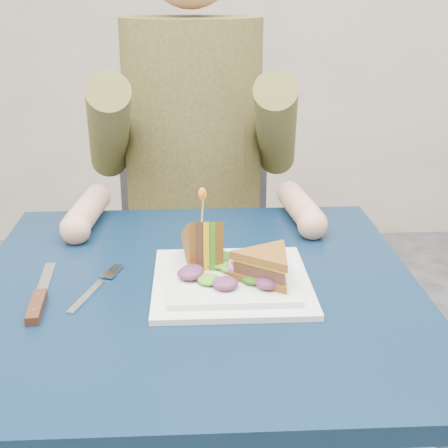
{
  "coord_description": "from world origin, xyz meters",
  "views": [
    {
      "loc": [
        -0.0,
        -0.94,
        1.2
      ],
      "look_at": [
        0.05,
        0.04,
        0.82
      ],
      "focal_mm": 50.0,
      "sensor_mm": 36.0,
      "label": 1
    }
  ],
  "objects": [
    {
      "name": "lettuce_spill",
      "position": [
        0.06,
        0.0,
        0.76
      ],
      "size": [
        0.15,
        0.13,
        0.02
      ],
      "primitive_type": null,
      "color": "#337A14",
      "rests_on": "plate"
    },
    {
      "name": "toothpick_frill",
      "position": [
        0.01,
        0.04,
        0.88
      ],
      "size": [
        0.01,
        0.01,
        0.02
      ],
      "primitive_type": "ellipsoid",
      "color": "orange",
      "rests_on": "sandwich_upright"
    },
    {
      "name": "chair",
      "position": [
        0.0,
        0.68,
        0.54
      ],
      "size": [
        0.42,
        0.4,
        0.93
      ],
      "color": "#47474C",
      "rests_on": "ground"
    },
    {
      "name": "table",
      "position": [
        0.0,
        0.0,
        0.65
      ],
      "size": [
        0.75,
        0.75,
        0.73
      ],
      "color": "black",
      "rests_on": "ground"
    },
    {
      "name": "sandwich_flat",
      "position": [
        0.11,
        -0.03,
        0.78
      ],
      "size": [
        0.17,
        0.17,
        0.05
      ],
      "color": "brown",
      "rests_on": "plate"
    },
    {
      "name": "plate",
      "position": [
        0.06,
        -0.01,
        0.74
      ],
      "size": [
        0.26,
        0.26,
        0.02
      ],
      "color": "white",
      "rests_on": "table"
    },
    {
      "name": "knife",
      "position": [
        -0.25,
        -0.06,
        0.74
      ],
      "size": [
        0.04,
        0.22,
        0.02
      ],
      "color": "silver",
      "rests_on": "table"
    },
    {
      "name": "onion_ring",
      "position": [
        0.07,
        -0.0,
        0.77
      ],
      "size": [
        0.04,
        0.04,
        0.02
      ],
      "primitive_type": "torus",
      "rotation": [
        0.44,
        0.0,
        0.0
      ],
      "color": "#9E4C7A",
      "rests_on": "plate"
    },
    {
      "name": "diner",
      "position": [
        -0.0,
        0.57,
        0.91
      ],
      "size": [
        0.54,
        0.59,
        0.74
      ],
      "color": "#4D4723",
      "rests_on": "chair"
    },
    {
      "name": "sandwich_upright",
      "position": [
        0.01,
        0.04,
        0.78
      ],
      "size": [
        0.08,
        0.12,
        0.12
      ],
      "color": "brown",
      "rests_on": "plate"
    },
    {
      "name": "toothpick",
      "position": [
        0.01,
        0.04,
        0.85
      ],
      "size": [
        0.01,
        0.01,
        0.06
      ],
      "primitive_type": "cylinder",
      "rotation": [
        0.14,
        0.07,
        0.0
      ],
      "color": "tan",
      "rests_on": "sandwich_upright"
    },
    {
      "name": "fork",
      "position": [
        -0.17,
        -0.01,
        0.73
      ],
      "size": [
        0.07,
        0.17,
        0.01
      ],
      "color": "silver",
      "rests_on": "table"
    }
  ]
}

